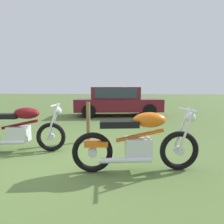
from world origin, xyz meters
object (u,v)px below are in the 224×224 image
object	(u,v)px
motorcycle_orange	(138,142)
fence_post_wooden	(88,122)
motorcycle_maroon	(19,129)
car_burgundy	(117,100)

from	to	relation	value
motorcycle_orange	fence_post_wooden	distance (m)	2.00
motorcycle_orange	fence_post_wooden	size ratio (longest dim) A/B	2.00
motorcycle_orange	fence_post_wooden	bearing A→B (deg)	116.57
fence_post_wooden	motorcycle_maroon	bearing A→B (deg)	-141.47
car_burgundy	motorcycle_maroon	bearing A→B (deg)	-113.70
motorcycle_maroon	motorcycle_orange	size ratio (longest dim) A/B	0.97
car_burgundy	fence_post_wooden	xyz separation A→B (m)	(-0.03, -5.03, -0.30)
car_burgundy	fence_post_wooden	distance (m)	5.04
car_burgundy	fence_post_wooden	world-z (taller)	car_burgundy
motorcycle_orange	car_burgundy	bearing A→B (deg)	88.02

